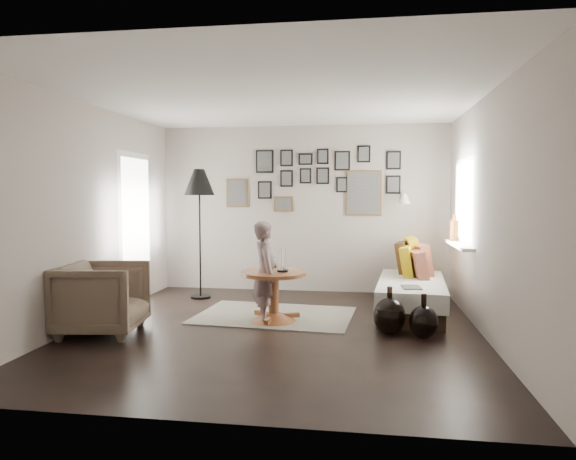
# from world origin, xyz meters

# --- Properties ---
(ground) EXTENTS (4.80, 4.80, 0.00)m
(ground) POSITION_xyz_m (0.00, 0.00, 0.00)
(ground) COLOR black
(ground) RESTS_ON ground
(wall_back) EXTENTS (4.50, 0.00, 4.50)m
(wall_back) POSITION_xyz_m (0.00, 2.40, 1.30)
(wall_back) COLOR #A0958C
(wall_back) RESTS_ON ground
(wall_front) EXTENTS (4.50, 0.00, 4.50)m
(wall_front) POSITION_xyz_m (0.00, -2.40, 1.30)
(wall_front) COLOR #A0958C
(wall_front) RESTS_ON ground
(wall_left) EXTENTS (0.00, 4.80, 4.80)m
(wall_left) POSITION_xyz_m (-2.25, 0.00, 1.30)
(wall_left) COLOR #A0958C
(wall_left) RESTS_ON ground
(wall_right) EXTENTS (0.00, 4.80, 4.80)m
(wall_right) POSITION_xyz_m (2.25, 0.00, 1.30)
(wall_right) COLOR #A0958C
(wall_right) RESTS_ON ground
(ceiling) EXTENTS (4.80, 4.80, 0.00)m
(ceiling) POSITION_xyz_m (0.00, 0.00, 2.60)
(ceiling) COLOR white
(ceiling) RESTS_ON wall_back
(door_left) EXTENTS (0.00, 2.14, 2.14)m
(door_left) POSITION_xyz_m (-2.23, 1.20, 1.05)
(door_left) COLOR white
(door_left) RESTS_ON wall_left
(window_right) EXTENTS (0.15, 1.32, 1.30)m
(window_right) POSITION_xyz_m (2.18, 1.34, 0.93)
(window_right) COLOR white
(window_right) RESTS_ON wall_right
(gallery_wall) EXTENTS (2.74, 0.03, 1.08)m
(gallery_wall) POSITION_xyz_m (0.29, 2.38, 1.74)
(gallery_wall) COLOR brown
(gallery_wall) RESTS_ON wall_back
(wall_sconce) EXTENTS (0.18, 0.36, 0.16)m
(wall_sconce) POSITION_xyz_m (1.55, 2.13, 1.46)
(wall_sconce) COLOR white
(wall_sconce) RESTS_ON wall_back
(rug) EXTENTS (2.03, 1.50, 0.01)m
(rug) POSITION_xyz_m (-0.14, 0.66, 0.01)
(rug) COLOR beige
(rug) RESTS_ON ground
(pedestal_table) EXTENTS (0.78, 0.78, 0.61)m
(pedestal_table) POSITION_xyz_m (-0.10, 0.36, 0.28)
(pedestal_table) COLOR brown
(pedestal_table) RESTS_ON ground
(vase) EXTENTS (0.22, 0.22, 0.56)m
(vase) POSITION_xyz_m (-0.18, 0.38, 0.78)
(vase) COLOR black
(vase) RESTS_ON pedestal_table
(candles) EXTENTS (0.13, 0.13, 0.29)m
(candles) POSITION_xyz_m (0.01, 0.36, 0.75)
(candles) COLOR black
(candles) RESTS_ON pedestal_table
(daybed) EXTENTS (0.99, 1.98, 0.93)m
(daybed) POSITION_xyz_m (1.58, 1.16, 0.29)
(daybed) COLOR black
(daybed) RESTS_ON ground
(magazine_on_daybed) EXTENTS (0.23, 0.30, 0.02)m
(magazine_on_daybed) POSITION_xyz_m (1.53, 0.52, 0.44)
(magazine_on_daybed) COLOR black
(magazine_on_daybed) RESTS_ON daybed
(armchair) EXTENTS (0.97, 0.95, 0.79)m
(armchair) POSITION_xyz_m (-1.87, -0.43, 0.39)
(armchair) COLOR brown
(armchair) RESTS_ON ground
(armchair_cushion) EXTENTS (0.39, 0.40, 0.16)m
(armchair_cushion) POSITION_xyz_m (-1.84, -0.38, 0.48)
(armchair_cushion) COLOR silver
(armchair_cushion) RESTS_ON armchair
(floor_lamp) EXTENTS (0.44, 0.44, 1.90)m
(floor_lamp) POSITION_xyz_m (-1.42, 1.60, 1.64)
(floor_lamp) COLOR black
(floor_lamp) RESTS_ON ground
(magazine_basket) EXTENTS (0.32, 0.32, 0.37)m
(magazine_basket) POSITION_xyz_m (-2.00, -0.37, 0.18)
(magazine_basket) COLOR black
(magazine_basket) RESTS_ON ground
(demijohn_large) EXTENTS (0.35, 0.35, 0.53)m
(demijohn_large) POSITION_xyz_m (1.25, 0.00, 0.20)
(demijohn_large) COLOR black
(demijohn_large) RESTS_ON ground
(demijohn_small) EXTENTS (0.31, 0.31, 0.48)m
(demijohn_small) POSITION_xyz_m (1.60, -0.12, 0.18)
(demijohn_small) COLOR black
(demijohn_small) RESTS_ON ground
(child) EXTENTS (0.43, 0.52, 1.21)m
(child) POSITION_xyz_m (-0.20, 0.31, 0.61)
(child) COLOR #6A5455
(child) RESTS_ON ground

